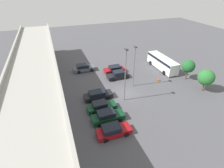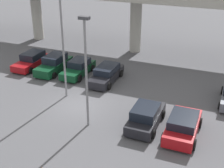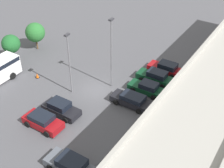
{
  "view_description": "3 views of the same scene",
  "coord_description": "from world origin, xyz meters",
  "px_view_note": "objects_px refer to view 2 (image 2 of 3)",
  "views": [
    {
      "loc": [
        -23.59,
        11.17,
        17.53
      ],
      "look_at": [
        0.79,
        2.32,
        1.99
      ],
      "focal_mm": 28.0,
      "sensor_mm": 36.0,
      "label": 1
    },
    {
      "loc": [
        10.65,
        -19.22,
        12.23
      ],
      "look_at": [
        1.59,
        3.06,
        0.83
      ],
      "focal_mm": 50.0,
      "sensor_mm": 36.0,
      "label": 2
    },
    {
      "loc": [
        25.14,
        18.44,
        22.77
      ],
      "look_at": [
        -0.57,
        1.91,
        1.31
      ],
      "focal_mm": 50.0,
      "sensor_mm": 36.0,
      "label": 3
    }
  ],
  "objects_px": {
    "parked_car_4": "(146,116)",
    "parked_car_5": "(183,125)",
    "parked_car_0": "(32,60)",
    "lamp_post_near_aisle": "(62,36)",
    "lamp_post_mid_lot": "(86,65)",
    "parked_car_2": "(78,68)",
    "parked_car_3": "(106,74)",
    "parked_car_1": "(54,64)"
  },
  "relations": [
    {
      "from": "parked_car_0",
      "to": "parked_car_2",
      "type": "xyz_separation_m",
      "value": [
        5.39,
        -0.01,
        -0.01
      ]
    },
    {
      "from": "parked_car_5",
      "to": "lamp_post_near_aisle",
      "type": "relative_size",
      "value": 0.49
    },
    {
      "from": "parked_car_5",
      "to": "parked_car_2",
      "type": "bearing_deg",
      "value": 60.22
    },
    {
      "from": "parked_car_4",
      "to": "lamp_post_near_aisle",
      "type": "height_order",
      "value": "lamp_post_near_aisle"
    },
    {
      "from": "parked_car_4",
      "to": "lamp_post_mid_lot",
      "type": "relative_size",
      "value": 0.56
    },
    {
      "from": "lamp_post_near_aisle",
      "to": "lamp_post_mid_lot",
      "type": "height_order",
      "value": "lamp_post_near_aisle"
    },
    {
      "from": "lamp_post_near_aisle",
      "to": "parked_car_4",
      "type": "bearing_deg",
      "value": -13.88
    },
    {
      "from": "parked_car_1",
      "to": "parked_car_5",
      "type": "distance_m",
      "value": 15.28
    },
    {
      "from": "lamp_post_near_aisle",
      "to": "parked_car_3",
      "type": "bearing_deg",
      "value": 64.06
    },
    {
      "from": "parked_car_2",
      "to": "parked_car_0",
      "type": "bearing_deg",
      "value": -90.08
    },
    {
      "from": "parked_car_2",
      "to": "lamp_post_near_aisle",
      "type": "height_order",
      "value": "lamp_post_near_aisle"
    },
    {
      "from": "parked_car_2",
      "to": "parked_car_3",
      "type": "xyz_separation_m",
      "value": [
        3.11,
        -0.38,
        0.02
      ]
    },
    {
      "from": "parked_car_5",
      "to": "lamp_post_near_aisle",
      "type": "bearing_deg",
      "value": 78.51
    },
    {
      "from": "parked_car_2",
      "to": "parked_car_3",
      "type": "distance_m",
      "value": 3.14
    },
    {
      "from": "lamp_post_near_aisle",
      "to": "lamp_post_mid_lot",
      "type": "xyz_separation_m",
      "value": [
        3.69,
        -3.37,
        -0.63
      ]
    },
    {
      "from": "lamp_post_mid_lot",
      "to": "lamp_post_near_aisle",
      "type": "bearing_deg",
      "value": 137.61
    },
    {
      "from": "parked_car_4",
      "to": "parked_car_5",
      "type": "relative_size",
      "value": 1.0
    },
    {
      "from": "parked_car_0",
      "to": "parked_car_4",
      "type": "xyz_separation_m",
      "value": [
        14.04,
        -6.27,
        0.02
      ]
    },
    {
      "from": "parked_car_2",
      "to": "lamp_post_near_aisle",
      "type": "relative_size",
      "value": 0.5
    },
    {
      "from": "parked_car_1",
      "to": "lamp_post_mid_lot",
      "type": "bearing_deg",
      "value": 44.4
    },
    {
      "from": "parked_car_0",
      "to": "parked_car_3",
      "type": "xyz_separation_m",
      "value": [
        8.51,
        -0.39,
        0.01
      ]
    },
    {
      "from": "parked_car_0",
      "to": "parked_car_1",
      "type": "height_order",
      "value": "parked_car_1"
    },
    {
      "from": "parked_car_3",
      "to": "parked_car_5",
      "type": "relative_size",
      "value": 1.1
    },
    {
      "from": "parked_car_5",
      "to": "lamp_post_mid_lot",
      "type": "relative_size",
      "value": 0.56
    },
    {
      "from": "lamp_post_near_aisle",
      "to": "parked_car_1",
      "type": "bearing_deg",
      "value": 131.57
    },
    {
      "from": "parked_car_3",
      "to": "lamp_post_near_aisle",
      "type": "bearing_deg",
      "value": -25.94
    },
    {
      "from": "lamp_post_mid_lot",
      "to": "parked_car_1",
      "type": "bearing_deg",
      "value": 134.4
    },
    {
      "from": "parked_car_0",
      "to": "parked_car_4",
      "type": "relative_size",
      "value": 1.04
    },
    {
      "from": "lamp_post_mid_lot",
      "to": "parked_car_2",
      "type": "bearing_deg",
      "value": 121.92
    },
    {
      "from": "parked_car_1",
      "to": "parked_car_5",
      "type": "xyz_separation_m",
      "value": [
        13.92,
        -6.31,
        -0.03
      ]
    },
    {
      "from": "parked_car_4",
      "to": "parked_car_0",
      "type": "bearing_deg",
      "value": 65.95
    },
    {
      "from": "parked_car_0",
      "to": "parked_car_4",
      "type": "height_order",
      "value": "parked_car_4"
    },
    {
      "from": "parked_car_2",
      "to": "lamp_post_mid_lot",
      "type": "relative_size",
      "value": 0.58
    },
    {
      "from": "parked_car_5",
      "to": "lamp_post_mid_lot",
      "type": "distance_m",
      "value": 7.64
    },
    {
      "from": "lamp_post_near_aisle",
      "to": "parked_car_2",
      "type": "bearing_deg",
      "value": 104.66
    },
    {
      "from": "parked_car_1",
      "to": "parked_car_3",
      "type": "xyz_separation_m",
      "value": [
        5.73,
        -0.22,
        -0.06
      ]
    },
    {
      "from": "parked_car_1",
      "to": "parked_car_2",
      "type": "bearing_deg",
      "value": 93.55
    },
    {
      "from": "parked_car_1",
      "to": "parked_car_4",
      "type": "xyz_separation_m",
      "value": [
        11.26,
        -6.1,
        -0.05
      ]
    },
    {
      "from": "lamp_post_near_aisle",
      "to": "lamp_post_mid_lot",
      "type": "bearing_deg",
      "value": -42.39
    },
    {
      "from": "parked_car_5",
      "to": "lamp_post_near_aisle",
      "type": "xyz_separation_m",
      "value": [
        -10.16,
        2.06,
        4.49
      ]
    },
    {
      "from": "parked_car_1",
      "to": "lamp_post_mid_lot",
      "type": "distance_m",
      "value": 11.33
    },
    {
      "from": "parked_car_2",
      "to": "lamp_post_mid_lot",
      "type": "bearing_deg",
      "value": 31.92
    }
  ]
}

